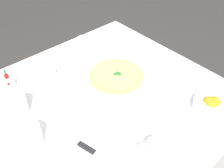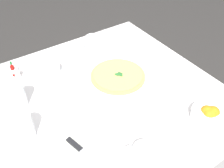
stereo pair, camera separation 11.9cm
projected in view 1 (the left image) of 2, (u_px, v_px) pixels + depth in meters
dining_table at (108, 117)px, 1.25m from camera, size 1.03×1.03×0.75m
pizza_plate at (116, 77)px, 1.24m from camera, size 0.34×0.34×0.02m
pizza at (116, 75)px, 1.23m from camera, size 0.27×0.27×0.02m
coffee_cup_center_back at (156, 149)px, 0.91m from camera, size 0.13×0.13×0.06m
coffee_cup_left_edge at (84, 43)px, 1.44m from camera, size 0.13×0.13×0.06m
coffee_cup_right_edge at (49, 74)px, 1.23m from camera, size 0.13×0.13×0.07m
water_glass_near_left at (19, 106)px, 1.04m from camera, size 0.06×0.06×0.12m
water_glass_near_right at (32, 138)px, 0.93m from camera, size 0.08×0.08×0.11m
napkin_folded at (97, 157)px, 0.91m from camera, size 0.24×0.17×0.02m
dinner_knife at (98, 155)px, 0.90m from camera, size 0.19×0.07×0.01m
citrus_bowl at (211, 105)px, 1.08m from camera, size 0.15×0.15×0.06m
hot_sauce_bottle at (7, 78)px, 1.20m from camera, size 0.02×0.02×0.08m
salt_shaker at (12, 82)px, 1.19m from camera, size 0.03×0.03×0.06m
pepper_shaker at (3, 78)px, 1.22m from camera, size 0.03×0.03×0.06m
menu_card at (118, 45)px, 1.43m from camera, size 0.05×0.08×0.06m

